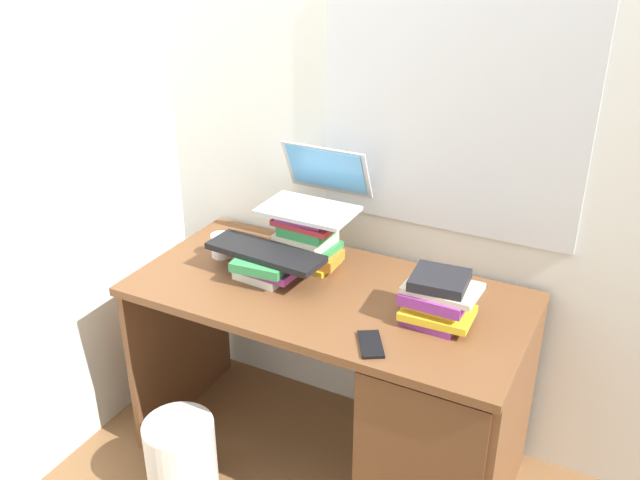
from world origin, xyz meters
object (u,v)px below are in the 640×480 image
object	(u,v)px
book_stack_side	(438,299)
laptop	(316,193)
desk	(414,402)
wastebasket	(182,459)
cell_phone	(371,344)
computer_mouse	(409,301)
keyboard	(265,252)
book_stack_keyboard_riser	(265,266)
mug	(222,246)
book_stack_tall	(308,238)

from	to	relation	value
book_stack_side	laptop	world-z (taller)	laptop
desk	wastebasket	size ratio (longest dim) A/B	4.39
cell_phone	computer_mouse	bearing A→B (deg)	54.73
laptop	keyboard	xyz separation A→B (m)	(-0.08, -0.22, -0.16)
book_stack_keyboard_riser	mug	distance (m)	0.24
book_stack_side	mug	distance (m)	0.85
desk	cell_phone	distance (m)	0.40
book_stack_keyboard_riser	laptop	distance (m)	0.31
book_stack_tall	mug	world-z (taller)	book_stack_tall
desk	book_stack_tall	bearing A→B (deg)	161.88
computer_mouse	cell_phone	size ratio (longest dim) A/B	0.76
mug	cell_phone	bearing A→B (deg)	-21.01
book_stack_side	computer_mouse	distance (m)	0.14
keyboard	computer_mouse	world-z (taller)	keyboard
book_stack_tall	keyboard	distance (m)	0.18
desk	wastebasket	distance (m)	0.84
mug	book_stack_side	bearing A→B (deg)	-4.08
book_stack_side	wastebasket	distance (m)	1.07
mug	wastebasket	bearing A→B (deg)	-78.71
computer_mouse	wastebasket	world-z (taller)	computer_mouse
laptop	keyboard	bearing A→B (deg)	-110.86
cell_phone	book_stack_tall	bearing A→B (deg)	107.03
book_stack_tall	computer_mouse	size ratio (longest dim) A/B	2.26
book_stack_tall	laptop	world-z (taller)	laptop
book_stack_tall	mug	xyz separation A→B (m)	(-0.31, -0.09, -0.06)
book_stack_keyboard_riser	keyboard	world-z (taller)	keyboard
wastebasket	book_stack_tall	bearing A→B (deg)	67.38
book_stack_tall	keyboard	size ratio (longest dim) A/B	0.56
computer_mouse	desk	bearing A→B (deg)	-44.59
desk	computer_mouse	distance (m)	0.36
book_stack_side	desk	bearing A→B (deg)	-168.25
keyboard	mug	xyz separation A→B (m)	(-0.23, 0.07, -0.06)
wastebasket	book_stack_keyboard_riser	bearing A→B (deg)	69.38
desk	book_stack_side	distance (m)	0.41
desk	laptop	size ratio (longest dim) A/B	4.10
book_stack_keyboard_riser	mug	size ratio (longest dim) A/B	2.13
desk	mug	size ratio (longest dim) A/B	12.14
book_stack_tall	book_stack_keyboard_riser	distance (m)	0.19
computer_mouse	cell_phone	bearing A→B (deg)	-94.19
computer_mouse	cell_phone	distance (m)	0.27
laptop	book_stack_keyboard_riser	bearing A→B (deg)	-110.82
desk	mug	bearing A→B (deg)	174.99
book_stack_tall	book_stack_side	size ratio (longest dim) A/B	1.02
book_stack_tall	wastebasket	size ratio (longest dim) A/B	0.77
laptop	desk	bearing A→B (deg)	-24.36
book_stack_tall	wastebasket	xyz separation A→B (m)	(-0.22, -0.53, -0.68)
laptop	computer_mouse	size ratio (longest dim) A/B	3.15
cell_phone	laptop	bearing A→B (deg)	102.51
desk	book_stack_tall	size ratio (longest dim) A/B	5.71
computer_mouse	wastebasket	size ratio (longest dim) A/B	0.34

